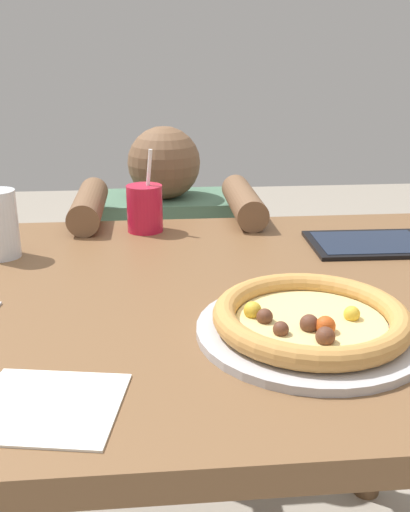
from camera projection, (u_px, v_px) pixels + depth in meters
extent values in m
cube|color=brown|center=(169.00, 303.00, 0.96)|extent=(1.21, 0.86, 0.04)
cylinder|color=brown|center=(378.00, 376.00, 1.46)|extent=(0.07, 0.07, 0.71)
cylinder|color=#B7B7BC|center=(310.00, 331.00, 0.81)|extent=(0.32, 0.32, 0.01)
cylinder|color=#E5CC7F|center=(310.00, 323.00, 0.81)|extent=(0.21, 0.21, 0.01)
torus|color=#C68C47|center=(311.00, 316.00, 0.81)|extent=(0.27, 0.27, 0.03)
sphere|color=#BF4C19|center=(325.00, 326.00, 0.77)|extent=(0.03, 0.03, 0.03)
sphere|color=gold|center=(352.00, 314.00, 0.81)|extent=(0.02, 0.02, 0.02)
sphere|color=brown|center=(281.00, 329.00, 0.77)|extent=(0.02, 0.02, 0.02)
sphere|color=brown|center=(309.00, 324.00, 0.78)|extent=(0.03, 0.03, 0.03)
sphere|color=gold|center=(253.00, 310.00, 0.82)|extent=(0.03, 0.03, 0.03)
sphere|color=brown|center=(325.00, 336.00, 0.75)|extent=(0.03, 0.03, 0.03)
sphere|color=brown|center=(265.00, 317.00, 0.80)|extent=(0.02, 0.02, 0.02)
cylinder|color=red|center=(145.00, 208.00, 1.26)|extent=(0.08, 0.08, 0.10)
cylinder|color=white|center=(149.00, 171.00, 1.23)|extent=(0.02, 0.01, 0.09)
cube|color=white|center=(0.00, 206.00, 1.09)|extent=(0.03, 0.03, 0.02)
cube|color=white|center=(47.00, 406.00, 0.65)|extent=(0.18, 0.17, 0.00)
cube|color=black|center=(370.00, 244.00, 1.18)|extent=(0.24, 0.18, 0.01)
cube|color=#192338|center=(370.00, 242.00, 1.18)|extent=(0.21, 0.15, 0.00)
cylinder|color=#333847|center=(169.00, 365.00, 1.77)|extent=(0.32, 0.32, 0.45)
cube|color=#4C7259|center=(166.00, 248.00, 1.64)|extent=(0.40, 0.22, 0.29)
sphere|color=brown|center=(164.00, 163.00, 1.56)|extent=(0.19, 0.19, 0.19)
cylinder|color=brown|center=(89.00, 205.00, 1.35)|extent=(0.07, 0.28, 0.07)
cylinder|color=brown|center=(244.00, 201.00, 1.38)|extent=(0.07, 0.28, 0.07)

